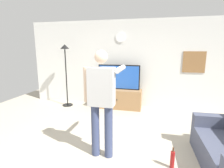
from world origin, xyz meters
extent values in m
plane|color=#B2A893|center=(0.00, 0.00, 0.00)|extent=(8.40, 8.40, 0.00)
cube|color=silver|center=(0.00, 2.95, 1.35)|extent=(6.40, 0.10, 2.70)
cube|color=#997047|center=(-0.17, 2.60, 0.30)|extent=(1.41, 0.45, 0.60)
sphere|color=black|center=(-0.17, 2.36, 0.33)|extent=(0.04, 0.04, 0.04)
cube|color=black|center=(-0.17, 2.65, 0.97)|extent=(1.28, 0.06, 0.75)
cube|color=blue|center=(-0.17, 2.62, 0.97)|extent=(1.22, 0.01, 0.69)
cylinder|color=white|center=(-0.17, 2.89, 2.17)|extent=(0.31, 0.03, 0.31)
cube|color=olive|center=(1.98, 2.90, 1.45)|extent=(0.61, 0.04, 0.61)
cylinder|color=black|center=(-1.84, 2.45, 0.01)|extent=(0.32, 0.32, 0.03)
cylinder|color=black|center=(-1.84, 2.45, 0.92)|extent=(0.04, 0.04, 1.79)
cone|color=black|center=(-1.84, 2.45, 1.89)|extent=(0.28, 0.28, 0.14)
cylinder|color=#384266|center=(-0.08, 0.09, 0.46)|extent=(0.14, 0.14, 0.92)
cylinder|color=#384266|center=(0.15, 0.09, 0.46)|extent=(0.14, 0.14, 0.92)
cube|color=#B7B7B7|center=(0.03, 0.09, 1.23)|extent=(0.42, 0.22, 0.63)
sphere|color=beige|center=(0.03, 0.09, 1.71)|extent=(0.21, 0.21, 0.21)
cylinder|color=beige|center=(-0.22, 0.09, 1.26)|extent=(0.09, 0.09, 0.58)
cylinder|color=#B7B7B7|center=(0.29, 0.38, 1.50)|extent=(0.09, 0.58, 0.09)
cube|color=white|center=(0.29, 0.70, 1.50)|extent=(0.04, 0.12, 0.04)
cube|color=#474C60|center=(2.04, 0.81, 0.53)|extent=(0.85, 0.22, 0.22)
cylinder|color=maroon|center=(1.19, 0.01, 0.14)|extent=(0.07, 0.07, 0.28)
cylinder|color=#4C2814|center=(1.19, 0.01, 0.32)|extent=(0.02, 0.02, 0.07)
camera|label=1|loc=(0.83, -2.55, 1.84)|focal=27.98mm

